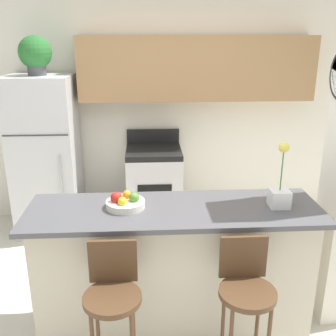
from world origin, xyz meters
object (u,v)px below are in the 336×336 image
trash_bin (99,219)px  refrigerator (46,156)px  orchid_vase (280,191)px  stove_range (154,187)px  bar_stool_right (246,293)px  fruit_bowl (125,202)px  potted_plant_on_fridge (35,54)px  bar_stool_left (113,298)px

trash_bin → refrigerator: bearing=158.9°
orchid_vase → trash_bin: bearing=133.8°
trash_bin → stove_range: bearing=21.6°
bar_stool_right → fruit_bowl: size_ratio=3.58×
orchid_vase → potted_plant_on_fridge: bearing=139.3°
refrigerator → fruit_bowl: (0.94, -1.67, 0.16)m
refrigerator → fruit_bowl: refrigerator is taller
bar_stool_left → potted_plant_on_fridge: size_ratio=2.45×
stove_range → bar_stool_right: bearing=-77.4°
bar_stool_right → orchid_vase: (0.32, 0.47, 0.46)m
refrigerator → bar_stool_right: refrigerator is taller
orchid_vase → fruit_bowl: size_ratio=1.72×
stove_range → trash_bin: 0.72m
potted_plant_on_fridge → orchid_vase: (1.99, -1.72, -0.83)m
trash_bin → bar_stool_right: bearing=-60.5°
bar_stool_right → orchid_vase: orchid_vase is taller
bar_stool_left → bar_stool_right: (0.80, 0.00, 0.00)m
bar_stool_left → trash_bin: (-0.32, 1.97, -0.44)m
potted_plant_on_fridge → fruit_bowl: 2.12m
refrigerator → bar_stool_left: size_ratio=1.80×
fruit_bowl → orchid_vase: bearing=-2.4°
potted_plant_on_fridge → trash_bin: (0.56, -0.21, -1.74)m
bar_stool_right → refrigerator: bearing=127.4°
potted_plant_on_fridge → fruit_bowl: size_ratio=1.46×
bar_stool_left → orchid_vase: 1.30m
potted_plant_on_fridge → fruit_bowl: (0.94, -1.67, -0.91)m
refrigerator → bar_stool_left: refrigerator is taller
refrigerator → stove_range: 1.24m
fruit_bowl → potted_plant_on_fridge: bearing=119.3°
trash_bin → orchid_vase: bearing=-46.2°
orchid_vase → fruit_bowl: 1.06m
fruit_bowl → stove_range: bearing=82.1°
stove_range → orchid_vase: size_ratio=2.34×
refrigerator → stove_range: bearing=1.5°
bar_stool_left → potted_plant_on_fridge: bearing=111.8°
bar_stool_left → orchid_vase: bearing=22.9°
bar_stool_left → orchid_vase: (1.12, 0.47, 0.46)m
orchid_vase → fruit_bowl: bearing=177.6°
refrigerator → trash_bin: size_ratio=4.52×
fruit_bowl → bar_stool_right: bearing=-35.1°
potted_plant_on_fridge → bar_stool_left: bearing=-68.2°
refrigerator → fruit_bowl: bearing=-60.7°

